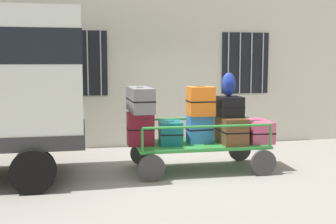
{
  "coord_description": "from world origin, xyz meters",
  "views": [
    {
      "loc": [
        -1.76,
        -7.84,
        2.04
      ],
      "look_at": [
        -0.25,
        -0.13,
        1.12
      ],
      "focal_mm": 46.21,
      "sensor_mm": 36.0,
      "label": 1
    }
  ],
  "objects": [
    {
      "name": "ground_plane",
      "position": [
        0.0,
        0.0,
        0.0
      ],
      "size": [
        40.0,
        40.0,
        0.0
      ],
      "primitive_type": "plane",
      "color": "gray"
    },
    {
      "name": "building_wall",
      "position": [
        0.0,
        2.55,
        2.5
      ],
      "size": [
        12.0,
        0.38,
        5.0
      ],
      "color": "beige",
      "rests_on": "ground"
    },
    {
      "name": "luggage_cart",
      "position": [
        0.36,
        -0.13,
        0.42
      ],
      "size": [
        2.5,
        1.26,
        0.52
      ],
      "color": "#2D8438",
      "rests_on": "ground"
    },
    {
      "name": "cart_railing",
      "position": [
        0.36,
        -0.13,
        0.86
      ],
      "size": [
        2.37,
        1.12,
        0.42
      ],
      "color": "#2D8438",
      "rests_on": "luggage_cart"
    },
    {
      "name": "suitcase_left_bottom",
      "position": [
        -0.76,
        -0.13,
        0.82
      ],
      "size": [
        0.48,
        0.33,
        0.61
      ],
      "color": "maroon",
      "rests_on": "luggage_cart"
    },
    {
      "name": "suitcase_left_middle",
      "position": [
        -0.76,
        -0.11,
        1.35
      ],
      "size": [
        0.42,
        1.05,
        0.45
      ],
      "color": "slate",
      "rests_on": "suitcase_left_bottom"
    },
    {
      "name": "suitcase_midleft_bottom",
      "position": [
        -0.2,
        -0.11,
        0.73
      ],
      "size": [
        0.47,
        0.59,
        0.43
      ],
      "color": "#0F5960",
      "rests_on": "luggage_cart"
    },
    {
      "name": "suitcase_center_bottom",
      "position": [
        0.36,
        -0.1,
        0.78
      ],
      "size": [
        0.49,
        0.31,
        0.52
      ],
      "color": "#3372C6",
      "rests_on": "luggage_cart"
    },
    {
      "name": "suitcase_center_middle",
      "position": [
        0.36,
        -0.15,
        1.31
      ],
      "size": [
        0.47,
        0.43,
        0.54
      ],
      "color": "orange",
      "rests_on": "suitcase_center_bottom"
    },
    {
      "name": "suitcase_midright_bottom",
      "position": [
        0.92,
        -0.14,
        0.76
      ],
      "size": [
        0.45,
        1.0,
        0.5
      ],
      "color": "brown",
      "rests_on": "luggage_cart"
    },
    {
      "name": "suitcase_midright_middle",
      "position": [
        0.92,
        -0.17,
        1.2
      ],
      "size": [
        0.43,
        0.51,
        0.38
      ],
      "color": "black",
      "rests_on": "suitcase_midright_bottom"
    },
    {
      "name": "suitcase_right_bottom",
      "position": [
        1.49,
        -0.15,
        0.72
      ],
      "size": [
        0.49,
        0.82,
        0.41
      ],
      "color": "#CC4C72",
      "rests_on": "luggage_cart"
    },
    {
      "name": "backpack",
      "position": [
        0.9,
        -0.17,
        1.61
      ],
      "size": [
        0.27,
        0.22,
        0.44
      ],
      "color": "navy",
      "rests_on": "suitcase_midright_middle"
    }
  ]
}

